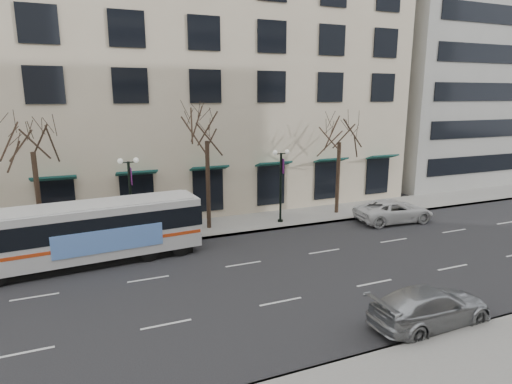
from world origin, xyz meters
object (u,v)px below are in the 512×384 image
tree_far_mid (207,126)px  lamp_post_left (131,195)px  city_bus (87,232)px  tree_far_right (340,129)px  silver_car (430,306)px  tree_far_left (31,135)px  lamp_post_right (281,183)px  white_pickup (394,211)px

tree_far_mid → lamp_post_left: tree_far_mid is taller
lamp_post_left → city_bus: 3.87m
lamp_post_left → tree_far_mid: bearing=6.9°
tree_far_mid → lamp_post_left: bearing=-173.1°
tree_far_right → silver_car: size_ratio=1.55×
tree_far_right → city_bus: size_ratio=0.66×
tree_far_mid → tree_far_left: bearing=-180.0°
lamp_post_left → city_bus: lamp_post_left is taller
lamp_post_right → white_pickup: (7.70, -2.58, -2.16)m
tree_far_mid → city_bus: size_ratio=0.70×
tree_far_left → lamp_post_left: tree_far_left is taller
city_bus → white_pickup: (20.30, 0.04, -1.00)m
lamp_post_left → city_bus: bearing=-134.7°
tree_far_right → silver_car: tree_far_right is taller
tree_far_mid → silver_car: size_ratio=1.65×
city_bus → white_pickup: size_ratio=2.18×
tree_far_left → tree_far_mid: 10.00m
tree_far_mid → city_bus: 9.70m
tree_far_mid → tree_far_right: (10.00, -0.00, -0.48)m
tree_far_right → city_bus: 18.47m
tree_far_mid → lamp_post_left: size_ratio=1.64×
tree_far_left → silver_car: bearing=-45.8°
lamp_post_left → white_pickup: lamp_post_left is taller
tree_far_right → white_pickup: tree_far_right is taller
tree_far_left → tree_far_right: 20.00m
tree_far_mid → lamp_post_left: (-4.99, -0.60, -3.96)m
tree_far_left → white_pickup: bearing=-8.0°
city_bus → silver_car: (12.19, -11.78, -1.03)m
tree_far_mid → silver_car: tree_far_mid is taller
tree_far_right → lamp_post_left: size_ratio=1.55×
lamp_post_left → silver_car: bearing=-56.3°
lamp_post_right → tree_far_right: bearing=6.9°
tree_far_left → lamp_post_right: size_ratio=1.60×
tree_far_right → lamp_post_right: tree_far_right is taller
silver_car → white_pickup: size_ratio=0.92×
tree_far_mid → silver_car: (4.61, -15.00, -6.15)m
tree_far_left → silver_car: tree_far_left is taller
tree_far_left → silver_car: (14.61, -15.00, -5.95)m
silver_car → white_pickup: (8.10, 11.82, 0.03)m
lamp_post_left → lamp_post_right: 10.00m
tree_far_left → tree_far_right: size_ratio=1.03×
tree_far_left → lamp_post_left: 6.29m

